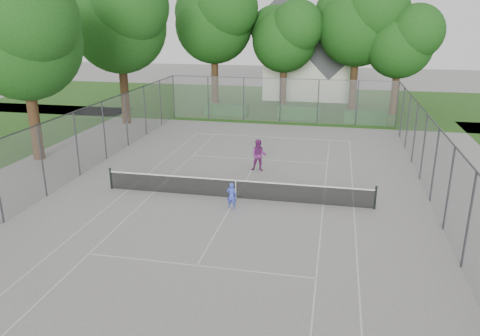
% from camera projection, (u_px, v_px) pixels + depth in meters
% --- Properties ---
extents(ground, '(120.00, 120.00, 0.00)m').
position_uv_depth(ground, '(236.00, 198.00, 22.25)').
color(ground, slate).
rests_on(ground, ground).
extents(grass_far, '(60.00, 20.00, 0.00)m').
position_uv_depth(grass_far, '(291.00, 102.00, 46.43)').
color(grass_far, '#204714').
rests_on(grass_far, ground).
extents(court_markings, '(11.03, 23.83, 0.01)m').
position_uv_depth(court_markings, '(236.00, 198.00, 22.25)').
color(court_markings, beige).
rests_on(court_markings, ground).
extents(tennis_net, '(12.87, 0.10, 1.10)m').
position_uv_depth(tennis_net, '(236.00, 188.00, 22.09)').
color(tennis_net, black).
rests_on(tennis_net, ground).
extents(perimeter_fence, '(18.08, 34.08, 3.52)m').
position_uv_depth(perimeter_fence, '(236.00, 162.00, 21.69)').
color(perimeter_fence, '#38383D').
rests_on(perimeter_fence, ground).
extents(tree_far_left, '(8.13, 7.42, 11.68)m').
position_uv_depth(tree_far_left, '(215.00, 18.00, 42.44)').
color(tree_far_left, '#332012').
rests_on(tree_far_left, ground).
extents(tree_far_midleft, '(6.70, 6.12, 9.63)m').
position_uv_depth(tree_far_midleft, '(285.00, 34.00, 41.96)').
color(tree_far_midleft, '#332012').
rests_on(tree_far_midleft, ground).
extents(tree_far_midright, '(8.00, 7.31, 11.51)m').
position_uv_depth(tree_far_midright, '(359.00, 19.00, 40.54)').
color(tree_far_midright, '#332012').
rests_on(tree_far_midright, ground).
extents(tree_far_right, '(6.42, 5.87, 9.24)m').
position_uv_depth(tree_far_right, '(401.00, 39.00, 39.04)').
color(tree_far_right, '#332012').
rests_on(tree_far_right, ground).
extents(tree_side_back, '(8.18, 7.47, 11.76)m').
position_uv_depth(tree_side_back, '(120.00, 18.00, 35.09)').
color(tree_side_back, '#332012').
rests_on(tree_side_back, ground).
extents(tree_side_front, '(7.43, 6.79, 10.69)m').
position_uv_depth(tree_side_front, '(23.00, 33.00, 26.00)').
color(tree_side_front, '#332012').
rests_on(tree_side_front, ground).
extents(hedge_left, '(3.69, 1.11, 0.92)m').
position_uv_depth(hedge_left, '(227.00, 110.00, 40.37)').
color(hedge_left, '#184B18').
rests_on(hedge_left, ground).
extents(hedge_mid, '(3.50, 1.00, 1.10)m').
position_uv_depth(hedge_mid, '(299.00, 113.00, 38.87)').
color(hedge_mid, '#184B18').
rests_on(hedge_mid, ground).
extents(hedge_right, '(3.29, 1.21, 0.99)m').
position_uv_depth(hedge_right, '(365.00, 118.00, 37.28)').
color(hedge_right, '#184B18').
rests_on(hedge_right, ground).
extents(house, '(8.69, 6.74, 10.82)m').
position_uv_depth(house, '(309.00, 55.00, 48.32)').
color(house, white).
rests_on(house, ground).
extents(girl_player, '(0.45, 0.30, 1.22)m').
position_uv_depth(girl_player, '(232.00, 196.00, 20.93)').
color(girl_player, blue).
rests_on(girl_player, ground).
extents(woman_player, '(0.93, 0.75, 1.79)m').
position_uv_depth(woman_player, '(259.00, 155.00, 25.92)').
color(woman_player, '#71256C').
rests_on(woman_player, ground).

